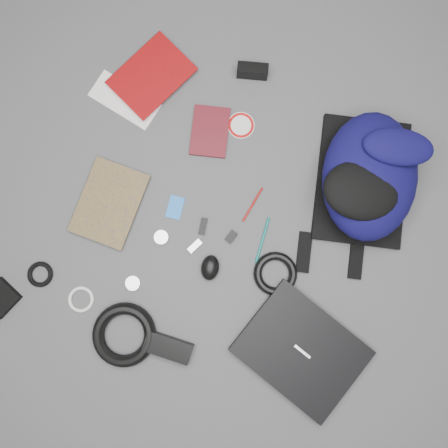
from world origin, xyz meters
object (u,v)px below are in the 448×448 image
at_px(compact_camera, 252,71).
at_px(backpack, 369,176).
at_px(dvd_case, 210,131).
at_px(textbook_red, 132,57).
at_px(comic_book, 82,193).
at_px(mouse, 210,268).
at_px(power_brick, 168,347).
at_px(pouch, 0,298).
at_px(laptop, 301,350).

bearing_deg(compact_camera, backpack, -40.71).
bearing_deg(dvd_case, textbook_red, 142.18).
distance_m(comic_book, dvd_case, 0.45).
xyz_separation_m(mouse, power_brick, (-0.02, -0.27, -0.00)).
xyz_separation_m(backpack, comic_book, (-0.80, -0.39, -0.08)).
relative_size(textbook_red, comic_book, 0.97).
bearing_deg(backpack, pouch, -154.80).
bearing_deg(mouse, textbook_red, 119.41).
xyz_separation_m(textbook_red, mouse, (0.51, -0.53, 0.01)).
bearing_deg(mouse, pouch, -162.96).
xyz_separation_m(comic_book, dvd_case, (0.29, 0.35, -0.00)).
distance_m(backpack, compact_camera, 0.50).
bearing_deg(textbook_red, pouch, -71.55).
height_order(dvd_case, mouse, mouse).
height_order(compact_camera, pouch, compact_camera).
xyz_separation_m(dvd_case, power_brick, (0.16, -0.67, 0.01)).
xyz_separation_m(backpack, laptop, (0.03, -0.56, -0.07)).
height_order(laptop, mouse, mouse).
xyz_separation_m(compact_camera, mouse, (0.13, -0.63, -0.01)).
height_order(laptop, compact_camera, compact_camera).
height_order(backpack, power_brick, backpack).
bearing_deg(pouch, backpack, 41.52).
relative_size(dvd_case, compact_camera, 1.66).
distance_m(backpack, dvd_case, 0.52).
distance_m(laptop, comic_book, 0.84).
bearing_deg(pouch, power_brick, 7.70).
distance_m(laptop, dvd_case, 0.74).
distance_m(laptop, pouch, 0.95).
bearing_deg(compact_camera, mouse, -96.87).
bearing_deg(pouch, dvd_case, 62.78).
distance_m(backpack, power_brick, 0.80).
distance_m(compact_camera, pouch, 1.07).
bearing_deg(compact_camera, power_brick, -101.52).
bearing_deg(dvd_case, pouch, -134.41).
xyz_separation_m(laptop, dvd_case, (-0.53, 0.52, -0.01)).
bearing_deg(mouse, laptop, -33.13).
height_order(power_brick, pouch, power_brick).
bearing_deg(textbook_red, dvd_case, 1.22).
xyz_separation_m(laptop, pouch, (-0.92, -0.23, -0.01)).
bearing_deg(compact_camera, dvd_case, -120.19).
distance_m(textbook_red, mouse, 0.73).
distance_m(backpack, pouch, 1.19).
bearing_deg(pouch, comic_book, 76.86).
distance_m(dvd_case, mouse, 0.44).
bearing_deg(textbook_red, power_brick, -36.68).
height_order(backpack, pouch, backpack).
xyz_separation_m(laptop, compact_camera, (-0.49, 0.75, 0.01)).
bearing_deg(compact_camera, pouch, -132.19).
distance_m(laptop, mouse, 0.38).
bearing_deg(textbook_red, mouse, -24.05).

